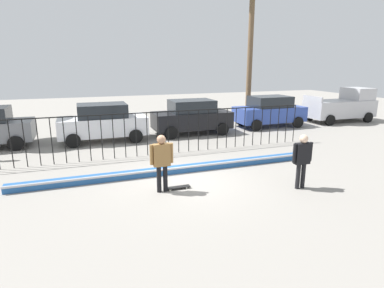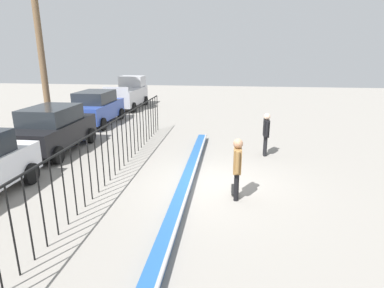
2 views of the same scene
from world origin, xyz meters
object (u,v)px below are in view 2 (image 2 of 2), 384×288
Objects in this scene: camera_operator at (266,130)px; pickup_truck at (128,94)px; skateboard at (235,190)px; parked_car_blue at (96,107)px; parked_car_black at (53,129)px; skateboarder at (237,164)px.

camera_operator is 13.85m from pickup_truck.
skateboard is 3.99m from camera_operator.
parked_car_blue reaches higher than camera_operator.
parked_car_black is at bearing 61.02° from skateboard.
parked_car_black is (-0.52, 8.77, -0.07)m from camera_operator.
pickup_truck is at bearing 1.91° from parked_car_blue.
skateboard is at bearing 7.41° from skateboarder.
skateboarder is 2.24× the size of skateboard.
pickup_truck is (10.98, 0.32, 0.06)m from parked_car_black.
pickup_truck reaches higher than parked_car_blue.
skateboard is 0.17× the size of pickup_truck.
pickup_truck reaches higher than skateboard.
skateboarder is 4.34m from camera_operator.
skateboard is 0.19× the size of parked_car_blue.
camera_operator is at bearing -114.93° from parked_car_blue.
skateboard is 16.20m from pickup_truck.
skateboard is 0.46× the size of camera_operator.
parked_car_black is at bearing -179.59° from pickup_truck.
camera_operator reaches higher than skateboard.
skateboarder is 8.41m from parked_car_black.
parked_car_blue reaches higher than skateboarder.
parked_car_black is (3.15, 7.54, 0.91)m from skateboard.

